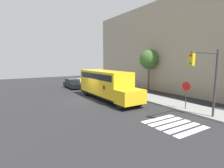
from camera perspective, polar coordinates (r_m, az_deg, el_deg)
ground_plane at (r=19.80m, az=-8.14°, el=-5.16°), size 60.00×60.00×0.00m
sidewalk_strip at (r=23.12m, az=6.77°, el=-3.08°), size 44.00×3.00×0.15m
building_backdrop at (r=27.33m, az=17.90°, el=11.39°), size 32.00×4.00×12.61m
crosswalk_stripes at (r=13.08m, az=19.57°, el=-12.34°), size 3.30×3.20×0.01m
school_bus at (r=19.67m, az=-2.01°, el=0.24°), size 9.66×2.57×3.21m
parked_car at (r=28.53m, az=-12.73°, el=0.17°), size 4.59×1.76×1.47m
stop_sign at (r=16.58m, az=23.03°, el=-2.20°), size 0.77×0.10×2.54m
traffic_light at (r=14.02m, az=28.84°, el=2.84°), size 0.28×3.29×5.16m
tree_near_sidewalk at (r=25.95m, az=12.03°, el=7.84°), size 2.81×2.81×5.95m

